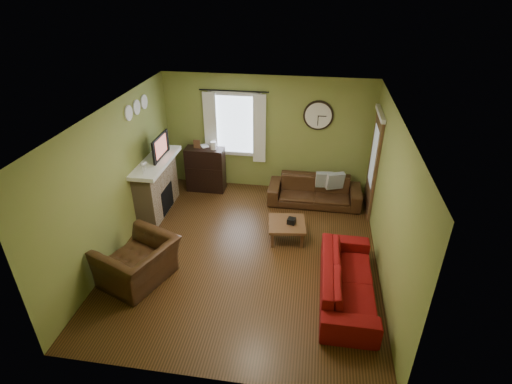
# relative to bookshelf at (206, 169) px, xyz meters

# --- Properties ---
(floor) EXTENTS (4.60, 5.20, 0.00)m
(floor) POSITION_rel_bookshelf_xyz_m (1.35, -2.22, -0.51)
(floor) COLOR #3E2510
(floor) RESTS_ON ground
(ceiling) EXTENTS (4.60, 5.20, 0.00)m
(ceiling) POSITION_rel_bookshelf_xyz_m (1.35, -2.22, 2.09)
(ceiling) COLOR white
(ceiling) RESTS_ON ground
(wall_left) EXTENTS (0.00, 5.20, 2.60)m
(wall_left) POSITION_rel_bookshelf_xyz_m (-0.95, -2.22, 0.79)
(wall_left) COLOR olive
(wall_left) RESTS_ON ground
(wall_right) EXTENTS (0.00, 5.20, 2.60)m
(wall_right) POSITION_rel_bookshelf_xyz_m (3.65, -2.22, 0.79)
(wall_right) COLOR olive
(wall_right) RESTS_ON ground
(wall_back) EXTENTS (4.60, 0.00, 2.60)m
(wall_back) POSITION_rel_bookshelf_xyz_m (1.35, 0.38, 0.79)
(wall_back) COLOR olive
(wall_back) RESTS_ON ground
(wall_front) EXTENTS (4.60, 0.00, 2.60)m
(wall_front) POSITION_rel_bookshelf_xyz_m (1.35, -4.82, 0.79)
(wall_front) COLOR olive
(wall_front) RESTS_ON ground
(fireplace) EXTENTS (0.40, 1.40, 1.10)m
(fireplace) POSITION_rel_bookshelf_xyz_m (-0.75, -1.07, 0.04)
(fireplace) COLOR tan
(fireplace) RESTS_ON floor
(firebox) EXTENTS (0.04, 0.60, 0.55)m
(firebox) POSITION_rel_bookshelf_xyz_m (-0.56, -1.07, -0.21)
(firebox) COLOR black
(firebox) RESTS_ON fireplace
(mantel) EXTENTS (0.58, 1.60, 0.08)m
(mantel) POSITION_rel_bookshelf_xyz_m (-0.72, -1.07, 0.63)
(mantel) COLOR white
(mantel) RESTS_ON fireplace
(tv) EXTENTS (0.08, 0.60, 0.35)m
(tv) POSITION_rel_bookshelf_xyz_m (-0.70, -0.92, 0.84)
(tv) COLOR black
(tv) RESTS_ON mantel
(tv_screen) EXTENTS (0.02, 0.62, 0.36)m
(tv_screen) POSITION_rel_bookshelf_xyz_m (-0.62, -0.92, 0.90)
(tv_screen) COLOR #994C3F
(tv_screen) RESTS_ON mantel
(medallion_left) EXTENTS (0.28, 0.28, 0.03)m
(medallion_left) POSITION_rel_bookshelf_xyz_m (-0.93, -1.42, 1.74)
(medallion_left) COLOR white
(medallion_left) RESTS_ON wall_left
(medallion_mid) EXTENTS (0.28, 0.28, 0.03)m
(medallion_mid) POSITION_rel_bookshelf_xyz_m (-0.93, -1.07, 1.74)
(medallion_mid) COLOR white
(medallion_mid) RESTS_ON wall_left
(medallion_right) EXTENTS (0.28, 0.28, 0.03)m
(medallion_right) POSITION_rel_bookshelf_xyz_m (-0.93, -0.72, 1.74)
(medallion_right) COLOR white
(medallion_right) RESTS_ON wall_left
(window_pane) EXTENTS (1.00, 0.02, 1.30)m
(window_pane) POSITION_rel_bookshelf_xyz_m (0.65, 0.36, 0.99)
(window_pane) COLOR silver
(window_pane) RESTS_ON wall_back
(curtain_rod) EXTENTS (0.03, 0.03, 1.50)m
(curtain_rod) POSITION_rel_bookshelf_xyz_m (0.65, 0.26, 1.76)
(curtain_rod) COLOR black
(curtain_rod) RESTS_ON wall_back
(curtain_left) EXTENTS (0.28, 0.04, 1.55)m
(curtain_left) POSITION_rel_bookshelf_xyz_m (0.10, 0.26, 0.94)
(curtain_left) COLOR silver
(curtain_left) RESTS_ON wall_back
(curtain_right) EXTENTS (0.28, 0.04, 1.55)m
(curtain_right) POSITION_rel_bookshelf_xyz_m (1.20, 0.26, 0.94)
(curtain_right) COLOR silver
(curtain_right) RESTS_ON wall_back
(wall_clock) EXTENTS (0.64, 0.06, 0.64)m
(wall_clock) POSITION_rel_bookshelf_xyz_m (2.45, 0.33, 1.29)
(wall_clock) COLOR white
(wall_clock) RESTS_ON wall_back
(door) EXTENTS (0.05, 0.90, 2.10)m
(door) POSITION_rel_bookshelf_xyz_m (3.62, -0.37, 0.54)
(door) COLOR brown
(door) RESTS_ON floor
(bookshelf) EXTENTS (0.87, 0.37, 1.03)m
(bookshelf) POSITION_rel_bookshelf_xyz_m (0.00, 0.00, 0.00)
(bookshelf) COLOR black
(bookshelf) RESTS_ON floor
(book) EXTENTS (0.25, 0.27, 0.02)m
(book) POSITION_rel_bookshelf_xyz_m (-0.09, 0.08, 0.45)
(book) COLOR brown
(book) RESTS_ON bookshelf
(sofa_brown) EXTENTS (1.98, 0.77, 0.58)m
(sofa_brown) POSITION_rel_bookshelf_xyz_m (2.49, -0.23, -0.23)
(sofa_brown) COLOR #341E10
(sofa_brown) RESTS_ON floor
(pillow_left) EXTENTS (0.36, 0.15, 0.35)m
(pillow_left) POSITION_rel_bookshelf_xyz_m (2.67, -0.16, 0.04)
(pillow_left) COLOR gray
(pillow_left) RESTS_ON sofa_brown
(pillow_right) EXTENTS (0.39, 0.24, 0.37)m
(pillow_right) POSITION_rel_bookshelf_xyz_m (2.91, -0.19, 0.04)
(pillow_right) COLOR gray
(pillow_right) RESTS_ON sofa_brown
(sofa_red) EXTENTS (0.81, 2.08, 0.61)m
(sofa_red) POSITION_rel_bookshelf_xyz_m (3.08, -3.04, -0.21)
(sofa_red) COLOR maroon
(sofa_red) RESTS_ON floor
(armchair) EXTENTS (1.33, 1.41, 0.73)m
(armchair) POSITION_rel_bookshelf_xyz_m (-0.27, -3.20, -0.15)
(armchair) COLOR #341E10
(armchair) RESTS_ON floor
(coffee_table) EXTENTS (0.75, 0.75, 0.36)m
(coffee_table) POSITION_rel_bookshelf_xyz_m (2.01, -1.67, -0.33)
(coffee_table) COLOR brown
(coffee_table) RESTS_ON floor
(tissue_box) EXTENTS (0.17, 0.17, 0.11)m
(tissue_box) POSITION_rel_bookshelf_xyz_m (2.10, -1.68, -0.11)
(tissue_box) COLOR black
(tissue_box) RESTS_ON coffee_table
(wine_glass_a) EXTENTS (0.08, 0.08, 0.22)m
(wine_glass_a) POSITION_rel_bookshelf_xyz_m (-0.70, -1.66, 0.77)
(wine_glass_a) COLOR white
(wine_glass_a) RESTS_ON mantel
(wine_glass_b) EXTENTS (0.06, 0.06, 0.19)m
(wine_glass_b) POSITION_rel_bookshelf_xyz_m (-0.70, -1.55, 0.76)
(wine_glass_b) COLOR white
(wine_glass_b) RESTS_ON mantel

